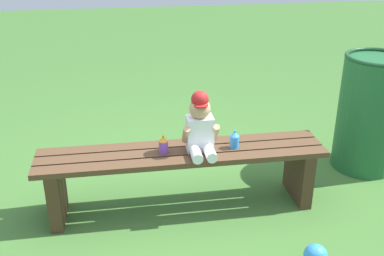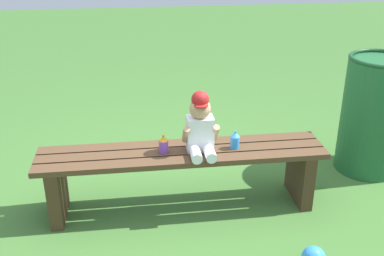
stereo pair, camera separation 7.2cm
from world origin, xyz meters
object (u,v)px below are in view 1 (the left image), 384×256
park_bench (182,168)px  toy_ball (315,256)px  child_figure (200,126)px  sippy_cup_left (163,145)px  trash_bin (370,113)px  sippy_cup_right (235,139)px

park_bench → toy_ball: bearing=-47.2°
park_bench → child_figure: size_ratio=4.63×
sippy_cup_left → trash_bin: size_ratio=0.14×
park_bench → trash_bin: size_ratio=2.07×
child_figure → sippy_cup_right: (0.23, 0.01, -0.12)m
child_figure → toy_ball: 1.03m
park_bench → sippy_cup_right: bearing=-1.3°
sippy_cup_left → toy_ball: 1.13m
child_figure → sippy_cup_left: (-0.24, 0.01, -0.12)m
sippy_cup_left → sippy_cup_right: bearing=0.0°
park_bench → trash_bin: bearing=13.1°
child_figure → park_bench: bearing=170.3°
park_bench → sippy_cup_left: bearing=-176.2°
sippy_cup_left → trash_bin: trash_bin is taller
child_figure → sippy_cup_left: bearing=177.2°
sippy_cup_left → sippy_cup_right: same height
sippy_cup_left → toy_ball: size_ratio=0.91×
sippy_cup_left → trash_bin: 1.65m
toy_ball → trash_bin: (0.84, 1.06, 0.39)m
park_bench → trash_bin: (1.49, 0.35, 0.15)m
park_bench → child_figure: 0.32m
child_figure → trash_bin: bearing=14.9°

